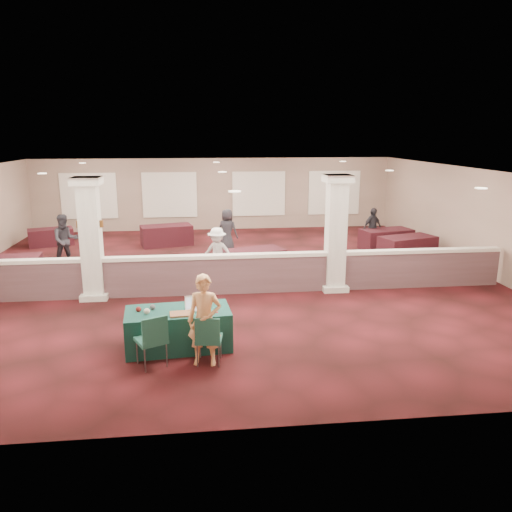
{
  "coord_description": "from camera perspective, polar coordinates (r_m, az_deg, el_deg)",
  "views": [
    {
      "loc": [
        -0.66,
        -14.54,
        4.26
      ],
      "look_at": [
        0.75,
        -2.0,
        1.15
      ],
      "focal_mm": 35.0,
      "sensor_mm": 36.0,
      "label": 1
    }
  ],
  "objects": [
    {
      "name": "attendee_a",
      "position": [
        17.46,
        -20.96,
        1.67
      ],
      "size": [
        0.94,
        0.75,
        1.72
      ],
      "primitive_type": "imported",
      "rotation": [
        0.0,
        0.0,
        0.4
      ],
      "color": "black",
      "rests_on": "ground"
    },
    {
      "name": "woman",
      "position": [
        9.41,
        -5.9,
        -7.32
      ],
      "size": [
        0.69,
        0.51,
        1.75
      ],
      "primitive_type": "imported",
      "rotation": [
        0.0,
        0.0,
        -0.15
      ],
      "color": "#ECA566",
      "rests_on": "ground"
    },
    {
      "name": "partition_wall",
      "position": [
        13.57,
        -3.38,
        -1.99
      ],
      "size": [
        15.6,
        0.28,
        1.1
      ],
      "color": "#513739",
      "rests_on": "ground"
    },
    {
      "name": "sconce_left",
      "position": [
        13.6,
        -19.61,
        3.45
      ],
      "size": [
        0.12,
        0.12,
        0.18
      ],
      "color": "brown",
      "rests_on": "column_left"
    },
    {
      "name": "ceiling",
      "position": [
        14.6,
        -3.86,
        9.63
      ],
      "size": [
        16.0,
        16.0,
        0.02
      ],
      "primitive_type": "cube",
      "color": "silver",
      "rests_on": "wall_back"
    },
    {
      "name": "yarn_grey",
      "position": [
        10.32,
        -11.74,
        -5.72
      ],
      "size": [
        0.11,
        0.11,
        0.11
      ],
      "primitive_type": "sphere",
      "color": "#55555A",
      "rests_on": "near_table"
    },
    {
      "name": "knitting",
      "position": [
        9.96,
        -8.54,
        -6.56
      ],
      "size": [
        0.47,
        0.37,
        0.03
      ],
      "primitive_type": "cube",
      "rotation": [
        0.0,
        0.0,
        0.09
      ],
      "color": "#B85A1D",
      "rests_on": "near_table"
    },
    {
      "name": "near_table",
      "position": [
        10.36,
        -8.85,
        -8.22
      ],
      "size": [
        2.17,
        1.23,
        0.8
      ],
      "primitive_type": "cube",
      "rotation": [
        0.0,
        0.0,
        0.09
      ],
      "color": "#103C38",
      "rests_on": "ground"
    },
    {
      "name": "conf_chair_main",
      "position": [
        9.49,
        -5.47,
        -9.1
      ],
      "size": [
        0.55,
        0.55,
        0.97
      ],
      "rotation": [
        0.0,
        0.0,
        -0.13
      ],
      "color": "#1F5B4C",
      "rests_on": "ground"
    },
    {
      "name": "laptop_base",
      "position": [
        10.18,
        -7.06,
        -6.08
      ],
      "size": [
        0.38,
        0.28,
        0.02
      ],
      "primitive_type": "cube",
      "rotation": [
        0.0,
        0.0,
        0.09
      ],
      "color": "silver",
      "rests_on": "near_table"
    },
    {
      "name": "far_table_front_left",
      "position": [
        16.36,
        -26.56,
        -1.39
      ],
      "size": [
        1.97,
        1.14,
        0.76
      ],
      "primitive_type": "cube",
      "rotation": [
        0.0,
        0.0,
        0.11
      ],
      "color": "black",
      "rests_on": "ground"
    },
    {
      "name": "wall_right",
      "position": [
        17.14,
        24.09,
        3.69
      ],
      "size": [
        0.04,
        16.0,
        3.2
      ],
      "primitive_type": "cube",
      "color": "#856D5C",
      "rests_on": "ground"
    },
    {
      "name": "wall_front",
      "position": [
        7.1,
        -0.59,
        -8.21
      ],
      "size": [
        16.0,
        0.04,
        3.2
      ],
      "primitive_type": "cube",
      "color": "#856D5C",
      "rests_on": "ground"
    },
    {
      "name": "attendee_d",
      "position": [
        18.4,
        -3.3,
        2.93
      ],
      "size": [
        0.89,
        0.74,
        1.58
      ],
      "primitive_type": "imported",
      "rotation": [
        0.0,
        0.0,
        2.65
      ],
      "color": "black",
      "rests_on": "ground"
    },
    {
      "name": "far_table_back_left",
      "position": [
        21.07,
        -22.39,
        2.03
      ],
      "size": [
        1.81,
        1.31,
        0.66
      ],
      "primitive_type": "cube",
      "rotation": [
        0.0,
        0.0,
        0.33
      ],
      "color": "black",
      "rests_on": "ground"
    },
    {
      "name": "column_right",
      "position": [
        13.8,
        9.1,
        2.69
      ],
      "size": [
        0.72,
        0.72,
        3.2
      ],
      "color": "beige",
      "rests_on": "ground"
    },
    {
      "name": "far_table_front_center",
      "position": [
        15.42,
        -0.44,
        -0.7
      ],
      "size": [
        2.15,
        1.55,
        0.79
      ],
      "primitive_type": "cube",
      "rotation": [
        0.0,
        0.0,
        0.33
      ],
      "color": "black",
      "rests_on": "ground"
    },
    {
      "name": "yarn_cream",
      "position": [
        10.09,
        -12.36,
        -6.19
      ],
      "size": [
        0.12,
        0.12,
        0.12
      ],
      "primitive_type": "sphere",
      "color": "#C0B49E",
      "rests_on": "near_table"
    },
    {
      "name": "ground",
      "position": [
        15.17,
        -3.66,
        -2.52
      ],
      "size": [
        16.0,
        16.0,
        0.0
      ],
      "primitive_type": "plane",
      "color": "#441114",
      "rests_on": "ground"
    },
    {
      "name": "laptop_screen",
      "position": [
        10.26,
        -7.14,
        -5.16
      ],
      "size": [
        0.36,
        0.05,
        0.24
      ],
      "primitive_type": "cube",
      "rotation": [
        0.0,
        0.0,
        0.09
      ],
      "color": "silver",
      "rests_on": "near_table"
    },
    {
      "name": "far_table_front_right",
      "position": [
        18.21,
        16.9,
        0.95
      ],
      "size": [
        2.12,
        1.48,
        0.78
      ],
      "primitive_type": "cube",
      "rotation": [
        0.0,
        0.0,
        0.3
      ],
      "color": "black",
      "rests_on": "ground"
    },
    {
      "name": "sconce_right",
      "position": [
        13.48,
        -17.29,
        3.54
      ],
      "size": [
        0.12,
        0.12,
        0.18
      ],
      "color": "brown",
      "rests_on": "column_left"
    },
    {
      "name": "far_table_back_right",
      "position": [
        19.44,
        14.62,
        1.87
      ],
      "size": [
        2.03,
        1.29,
        0.76
      ],
      "primitive_type": "cube",
      "rotation": [
        0.0,
        0.0,
        0.2
      ],
      "color": "black",
      "rests_on": "ground"
    },
    {
      "name": "wall_back",
      "position": [
        22.71,
        -4.75,
        7.05
      ],
      "size": [
        16.0,
        0.04,
        3.2
      ],
      "primitive_type": "cube",
      "color": "#856D5C",
      "rests_on": "ground"
    },
    {
      "name": "conf_chair_side",
      "position": [
        9.53,
        -11.72,
        -9.02
      ],
      "size": [
        0.69,
        0.69,
        1.03
      ],
      "rotation": [
        0.0,
        0.0,
        0.45
      ],
      "color": "#1F5B4C",
      "rests_on": "ground"
    },
    {
      "name": "far_table_back_center",
      "position": [
        19.82,
        -10.18,
        2.35
      ],
      "size": [
        2.11,
        1.41,
        0.78
      ],
      "primitive_type": "cube",
      "rotation": [
        0.0,
        0.0,
        0.25
      ],
      "color": "black",
      "rests_on": "ground"
    },
    {
      "name": "attendee_b",
      "position": [
        14.96,
        -4.45,
        0.32
      ],
      "size": [
        1.09,
        0.78,
        1.55
      ],
      "primitive_type": "imported",
      "rotation": [
        0.0,
        0.0,
        -0.37
      ],
      "color": "#BCBCB8",
      "rests_on": "ground"
    },
    {
      "name": "screen_glow",
      "position": [
        10.26,
        -7.13,
        -5.26
      ],
      "size": [
        0.33,
        0.03,
        0.21
      ],
      "primitive_type": "cube",
      "rotation": [
        0.0,
        0.0,
        0.09
      ],
      "color": "silver",
      "rests_on": "near_table"
    },
    {
      "name": "attendee_c",
      "position": [
        19.54,
        13.15,
        3.15
      ],
      "size": [
        0.99,
        0.79,
        1.53
      ],
      "primitive_type": "imported",
      "rotation": [
        0.0,
        0.0,
        0.48
      ],
      "color": "black",
      "rests_on": "ground"
    },
    {
      "name": "column_left",
      "position": [
        13.6,
        -18.34,
        1.99
      ],
      "size": [
        0.72,
        0.72,
        3.2
      ],
      "color": "beige",
      "rests_on": "ground"
    },
    {
      "name": "scissors",
      "position": [
        9.98,
        -4.72,
        -6.46
      ],
      "size": [
        0.13,
        0.04,
        0.01
      ],
      "primitive_type": "cube",
      "rotation": [
        0.0,
        0.0,
        0.09
      ],
      "color": "red",
      "rests_on": "near_table"
    },
    {
      "name": "yarn_red",
      "position": [
        10.26,
        -13.28,
        -5.94
      ],
      "size": [
        0.11,
        0.11,
        0.11
      ],
      "primitive_type": "sphere",
      "color": "#5B1218",
      "rests_on": "near_table"
    }
  ]
}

